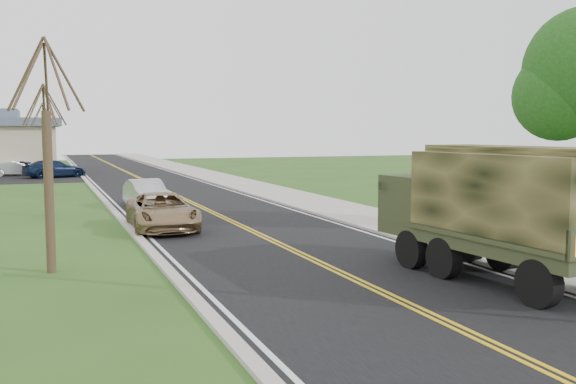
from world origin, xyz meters
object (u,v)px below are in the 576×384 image
military_truck (498,204)px  pickup_navy (537,205)px  sedan_silver (147,194)px  suv_champagne (162,211)px

military_truck → pickup_navy: size_ratio=1.45×
sedan_silver → pickup_navy: bearing=-41.2°
sedan_silver → suv_champagne: bearing=-99.1°
military_truck → suv_champagne: 12.94m
suv_champagne → sedan_silver: (0.50, 7.15, -0.00)m
military_truck → suv_champagne: bearing=113.9°
pickup_navy → military_truck: bearing=165.5°
suv_champagne → pickup_navy: size_ratio=1.05×
suv_champagne → pickup_navy: (14.77, -3.25, -0.01)m
military_truck → sedan_silver: size_ratio=1.64×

